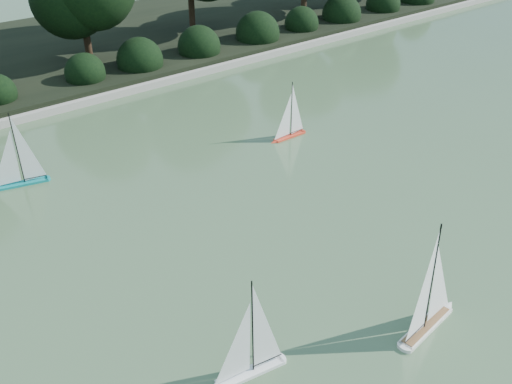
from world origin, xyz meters
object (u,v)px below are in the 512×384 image
Objects in this scene: sailboat_white_a at (244,362)px; sailboat_orange at (287,129)px; sailboat_white_b at (433,309)px; sailboat_teal at (15,174)px.

sailboat_white_a is 1.12× the size of sailboat_orange.
sailboat_white_b is 1.33× the size of sailboat_orange.
sailboat_teal is at bearing 94.82° from sailboat_white_a.
sailboat_white_b is (2.48, -0.88, 0.04)m from sailboat_white_a.
sailboat_orange is at bearing -17.43° from sailboat_teal.
sailboat_white_a is 0.84× the size of sailboat_white_b.
sailboat_orange is at bearing 67.00° from sailboat_white_b.
sailboat_teal is at bearing 112.76° from sailboat_white_b.
sailboat_white_a is at bearing -136.17° from sailboat_orange.
sailboat_white_a is at bearing 160.51° from sailboat_white_b.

